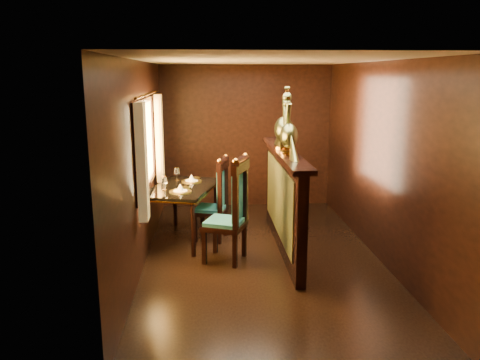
{
  "coord_description": "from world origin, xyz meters",
  "views": [
    {
      "loc": [
        -0.68,
        -5.73,
        2.34
      ],
      "look_at": [
        -0.27,
        0.24,
        0.98
      ],
      "focal_mm": 35.0,
      "sensor_mm": 36.0,
      "label": 1
    }
  ],
  "objects": [
    {
      "name": "room_shell",
      "position": [
        -0.09,
        0.02,
        1.58
      ],
      "size": [
        3.04,
        5.04,
        2.52
      ],
      "color": "black",
      "rests_on": "ground"
    },
    {
      "name": "chair_left",
      "position": [
        -0.37,
        -0.13,
        0.72
      ],
      "size": [
        0.64,
        0.66,
        1.38
      ],
      "rotation": [
        0.0,
        0.0,
        -0.37
      ],
      "color": "black",
      "rests_on": "ground"
    },
    {
      "name": "dining_table",
      "position": [
        -1.05,
        0.73,
        0.71
      ],
      "size": [
        1.14,
        1.5,
        0.99
      ],
      "rotation": [
        0.0,
        0.0,
        -0.27
      ],
      "color": "black",
      "rests_on": "ground"
    },
    {
      "name": "chair_right",
      "position": [
        -0.55,
        0.69,
        0.64
      ],
      "size": [
        0.55,
        0.56,
        1.22
      ],
      "rotation": [
        0.0,
        0.0,
        -0.28
      ],
      "color": "black",
      "rests_on": "ground"
    },
    {
      "name": "partition",
      "position": [
        0.32,
        0.3,
        0.71
      ],
      "size": [
        0.26,
        2.7,
        1.36
      ],
      "color": "black",
      "rests_on": "ground"
    },
    {
      "name": "peacock_left",
      "position": [
        0.33,
        -0.01,
        1.73
      ],
      "size": [
        0.23,
        0.62,
        0.74
      ],
      "primitive_type": null,
      "color": "#194B3A",
      "rests_on": "partition"
    },
    {
      "name": "peacock_right",
      "position": [
        0.33,
        0.38,
        1.77
      ],
      "size": [
        0.26,
        0.7,
        0.83
      ],
      "primitive_type": null,
      "color": "#194B3A",
      "rests_on": "partition"
    },
    {
      "name": "ground",
      "position": [
        0.0,
        0.0,
        0.0
      ],
      "size": [
        5.0,
        5.0,
        0.0
      ],
      "primitive_type": "plane",
      "color": "black",
      "rests_on": "ground"
    }
  ]
}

